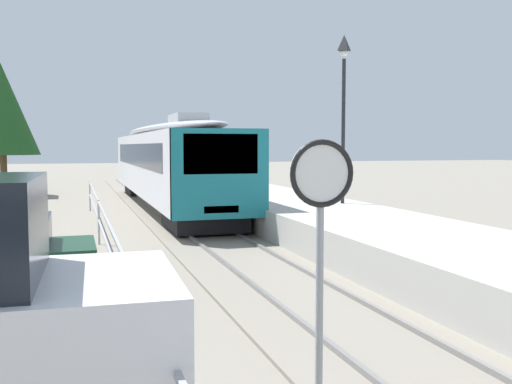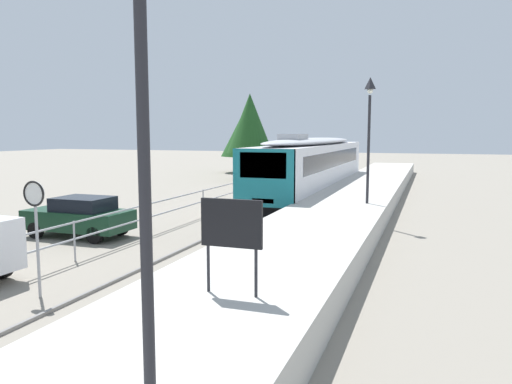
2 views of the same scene
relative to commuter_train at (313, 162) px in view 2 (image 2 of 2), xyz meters
The scene contains 12 objects.
ground_plane 8.66m from the commuter_train, 110.96° to the right, with size 160.00×160.00×0.00m, color gray.
track_rails 8.11m from the commuter_train, 90.00° to the right, with size 3.20×60.00×0.14m.
commuter_train is the anchor object (origin of this frame).
station_platform 8.65m from the commuter_train, 67.47° to the right, with size 3.90×60.00×0.90m, color #B7B5AD.
platform_lamp_near_end 26.30m from the commuter_train, 80.48° to the right, with size 0.34×0.34×5.35m.
platform_lamp_mid_platform 9.79m from the commuter_train, 62.81° to the right, with size 0.34×0.34×5.35m.
platform_notice_board 21.86m from the commuter_train, 80.90° to the right, with size 1.20×0.08×1.80m.
speed_limit_sign 20.94m from the commuter_train, 95.01° to the right, with size 0.61×0.10×2.81m.
carpark_fence 18.18m from the commuter_train, 100.48° to the right, with size 0.06×36.06×1.25m.
parked_hatchback_dark_green 15.91m from the commuter_train, 110.47° to the right, with size 4.00×1.77×1.53m.
tree_behind_carpark 12.11m from the commuter_train, 129.81° to the left, with size 3.89×3.89×7.23m.
tree_behind_station_far 19.57m from the commuter_train, 123.16° to the left, with size 5.06×5.06×6.55m.
Camera 2 is at (6.89, 0.00, 3.89)m, focal length 34.52 mm.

